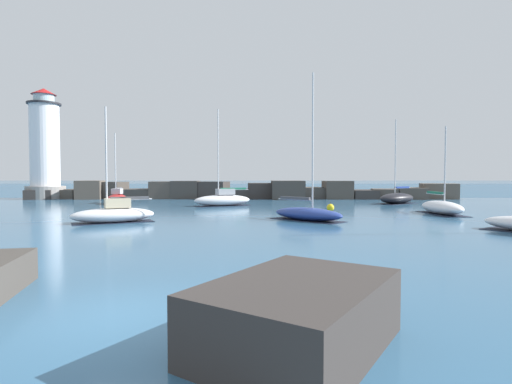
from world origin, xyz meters
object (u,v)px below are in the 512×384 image
Objects in this scene: lighthouse at (47,150)px; sailboat_moored_1 at (225,199)px; sailboat_moored_2 at (116,214)px; mooring_buoy_orange_near at (332,208)px; sailboat_moored_0 at (119,198)px; sailboat_moored_7 at (399,198)px; sailboat_moored_3 at (444,207)px; sailboat_moored_5 at (309,213)px.

lighthouse is 1.51× the size of sailboat_moored_1.
sailboat_moored_2 reaches higher than mooring_buoy_orange_near.
sailboat_moored_7 is at bearing -0.53° from sailboat_moored_0.
sailboat_moored_0 is (13.65, -9.96, -6.24)m from lighthouse.
sailboat_moored_0 is at bearing 157.60° from sailboat_moored_3.
sailboat_moored_7 is (46.68, -10.27, -6.24)m from lighthouse.
sailboat_moored_0 reaches higher than sailboat_moored_3.
mooring_buoy_orange_near is (10.40, -6.76, -0.37)m from sailboat_moored_1.
sailboat_moored_1 is at bearing 146.99° from mooring_buoy_orange_near.
sailboat_moored_2 is 1.08× the size of sailboat_moored_3.
sailboat_moored_7 is (33.02, -0.31, -0.01)m from sailboat_moored_0.
lighthouse is 30.56m from sailboat_moored_1.
sailboat_moored_5 is (-12.02, -4.79, -0.06)m from sailboat_moored_3.
mooring_buoy_orange_near is (-8.96, 2.61, -0.24)m from sailboat_moored_3.
sailboat_moored_1 is at bearing -16.92° from sailboat_moored_0.
lighthouse is 48.20m from sailboat_moored_7.
sailboat_moored_1 is (12.87, -3.91, 0.05)m from sailboat_moored_0.
sailboat_moored_1 is 0.98× the size of sailboat_moored_5.
sailboat_moored_0 is at bearing 108.73° from sailboat_moored_2.
sailboat_moored_0 is 20.57m from sailboat_moored_2.
lighthouse reaches higher than sailboat_moored_3.
sailboat_moored_5 is at bearing -158.27° from sailboat_moored_3.
sailboat_moored_2 is at bearing -144.02° from sailboat_moored_7.
lighthouse is 1.60× the size of sailboat_moored_7.
sailboat_moored_1 is at bearing 117.41° from sailboat_moored_5.
sailboat_moored_3 reaches higher than mooring_buoy_orange_near.
lighthouse reaches higher than sailboat_moored_5.
lighthouse is at bearing 143.88° from sailboat_moored_0.
sailboat_moored_2 is at bearing -152.12° from mooring_buoy_orange_near.
lighthouse is at bearing 152.38° from sailboat_moored_1.
sailboat_moored_2 is 0.81× the size of sailboat_moored_7.
sailboat_moored_5 is 11.92× the size of mooring_buoy_orange_near.
sailboat_moored_3 is at bearing 13.61° from sailboat_moored_2.
lighthouse reaches higher than sailboat_moored_1.
mooring_buoy_orange_near is at bearing -33.01° from sailboat_moored_1.
sailboat_moored_5 is (13.60, 1.41, -0.10)m from sailboat_moored_2.
sailboat_moored_0 is at bearing -36.12° from lighthouse.
sailboat_moored_3 is (32.23, -13.28, -0.08)m from sailboat_moored_0.
mooring_buoy_orange_near is at bearing 67.55° from sailboat_moored_5.
sailboat_moored_2 is (6.61, -19.48, -0.04)m from sailboat_moored_0.
sailboat_moored_0 is 9.23× the size of mooring_buoy_orange_near.
sailboat_moored_5 reaches higher than sailboat_moored_1.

